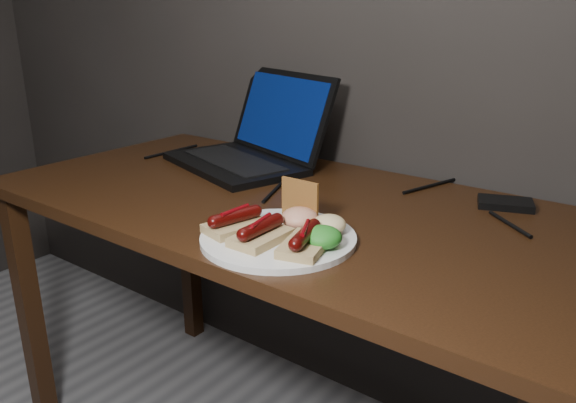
# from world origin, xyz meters

# --- Properties ---
(desk) EXTENTS (1.40, 0.70, 0.75)m
(desk) POSITION_xyz_m (0.00, 1.38, 0.66)
(desk) COLOR black
(desk) RESTS_ON ground
(laptop) EXTENTS (0.47, 0.43, 0.25)m
(laptop) POSITION_xyz_m (-0.25, 1.57, 0.80)
(laptop) COLOR black
(laptop) RESTS_ON desk
(hard_drive) EXTENTS (0.13, 0.11, 0.02)m
(hard_drive) POSITION_xyz_m (0.43, 1.63, 0.76)
(hard_drive) COLOR black
(hard_drive) RESTS_ON desk
(desk_cables) EXTENTS (1.06, 0.46, 0.01)m
(desk_cables) POSITION_xyz_m (0.01, 1.54, 0.75)
(desk_cables) COLOR black
(desk_cables) RESTS_ON desk
(plate) EXTENTS (0.37, 0.37, 0.01)m
(plate) POSITION_xyz_m (0.15, 1.18, 0.76)
(plate) COLOR silver
(plate) RESTS_ON desk
(bread_sausage_left) EXTENTS (0.10, 0.13, 0.04)m
(bread_sausage_left) POSITION_xyz_m (0.07, 1.15, 0.78)
(bread_sausage_left) COLOR tan
(bread_sausage_left) RESTS_ON plate
(bread_sausage_center) EXTENTS (0.07, 0.12, 0.04)m
(bread_sausage_center) POSITION_xyz_m (0.14, 1.14, 0.78)
(bread_sausage_center) COLOR tan
(bread_sausage_center) RESTS_ON plate
(bread_sausage_right) EXTENTS (0.10, 0.13, 0.04)m
(bread_sausage_right) POSITION_xyz_m (0.23, 1.16, 0.78)
(bread_sausage_right) COLOR tan
(bread_sausage_right) RESTS_ON plate
(crispbread) EXTENTS (0.09, 0.01, 0.08)m
(crispbread) POSITION_xyz_m (0.14, 1.26, 0.80)
(crispbread) COLOR #A66E2D
(crispbread) RESTS_ON plate
(salad_greens) EXTENTS (0.07, 0.07, 0.04)m
(salad_greens) POSITION_xyz_m (0.24, 1.18, 0.78)
(salad_greens) COLOR #115817
(salad_greens) RESTS_ON plate
(salsa_mound) EXTENTS (0.07, 0.07, 0.04)m
(salsa_mound) POSITION_xyz_m (0.16, 1.23, 0.78)
(salsa_mound) COLOR #A91012
(salsa_mound) RESTS_ON plate
(coleslaw_mound) EXTENTS (0.06, 0.06, 0.04)m
(coleslaw_mound) POSITION_xyz_m (0.22, 1.25, 0.78)
(coleslaw_mound) COLOR beige
(coleslaw_mound) RESTS_ON plate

